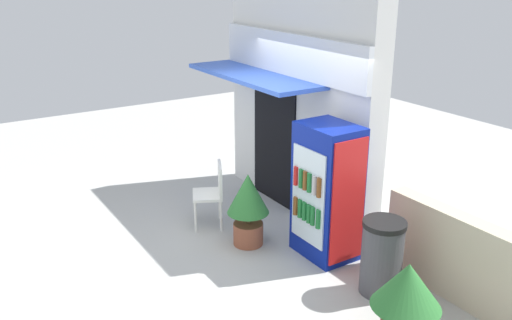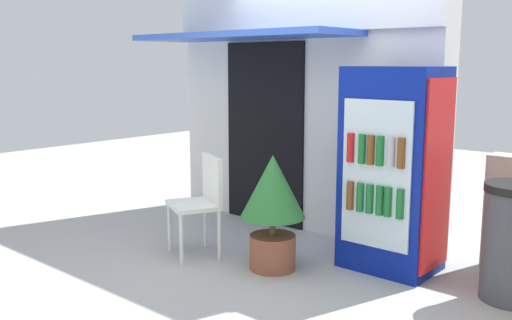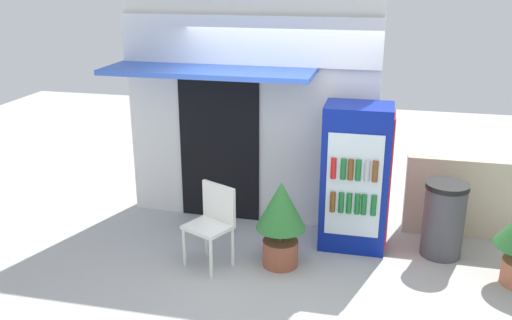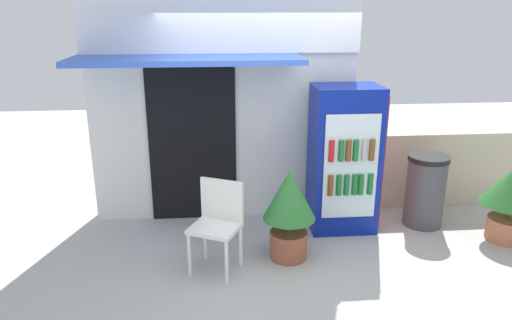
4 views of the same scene
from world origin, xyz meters
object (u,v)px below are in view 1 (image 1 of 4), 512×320
Objects in this scene: drink_cooler at (327,192)px; potted_plant_curbside at (406,295)px; trash_bin at (382,257)px; plastic_chair at (213,190)px; potted_plant_near_shop at (248,203)px.

drink_cooler is 1.91× the size of potted_plant_curbside.
drink_cooler is 1.95× the size of trash_bin.
plastic_chair is 1.04× the size of trash_bin.
trash_bin is (1.77, 0.66, -0.15)m from potted_plant_near_shop.
drink_cooler is 1.10m from trash_bin.
drink_cooler is at bearing 178.59° from trash_bin.
plastic_chair is 3.32m from potted_plant_curbside.
plastic_chair is at bearing -170.84° from potted_plant_near_shop.
drink_cooler is at bearing 28.23° from plastic_chair.
trash_bin is (1.02, -0.02, -0.42)m from drink_cooler.
potted_plant_near_shop is (0.74, 0.12, 0.05)m from plastic_chair.
potted_plant_near_shop is 1.10× the size of potted_plant_curbside.
plastic_chair is 2.63m from trash_bin.
potted_plant_curbside is at bearing 5.17° from plastic_chair.
trash_bin is at bearing -1.41° from drink_cooler.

